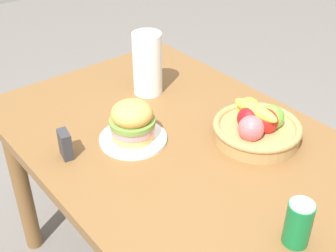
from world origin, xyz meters
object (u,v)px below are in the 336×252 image
object	(u,v)px
sandwich	(132,121)
soda_can	(298,223)
paper_towel_roll	(147,64)
fruit_basket	(257,126)
plate	(133,139)
napkin_holder	(65,144)

from	to	relation	value
sandwich	soda_can	xyz separation A→B (m)	(0.61, 0.06, -0.01)
paper_towel_roll	fruit_basket	bearing A→B (deg)	10.06
plate	sandwich	xyz separation A→B (m)	(0.00, -0.00, 0.07)
plate	fruit_basket	world-z (taller)	fruit_basket
plate	paper_towel_roll	size ratio (longest dim) A/B	0.93
fruit_basket	paper_towel_roll	distance (m)	0.49
sandwich	napkin_holder	world-z (taller)	sandwich
sandwich	paper_towel_roll	world-z (taller)	paper_towel_roll
sandwich	fruit_basket	size ratio (longest dim) A/B	0.51
soda_can	napkin_holder	bearing A→B (deg)	-157.75
plate	fruit_basket	distance (m)	0.41
sandwich	fruit_basket	world-z (taller)	sandwich
soda_can	napkin_holder	world-z (taller)	soda_can
plate	paper_towel_roll	xyz separation A→B (m)	(-0.23, 0.23, 0.11)
soda_can	sandwich	bearing A→B (deg)	-174.17
soda_can	paper_towel_roll	bearing A→B (deg)	168.44
napkin_holder	soda_can	bearing A→B (deg)	34.17
paper_towel_roll	napkin_holder	bearing A→B (deg)	-69.09
soda_can	paper_towel_roll	xyz separation A→B (m)	(-0.84, 0.17, 0.06)
sandwich	plate	bearing A→B (deg)	90.00
soda_can	paper_towel_roll	size ratio (longest dim) A/B	0.53
fruit_basket	sandwich	bearing A→B (deg)	-127.88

